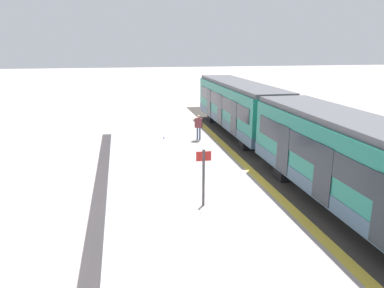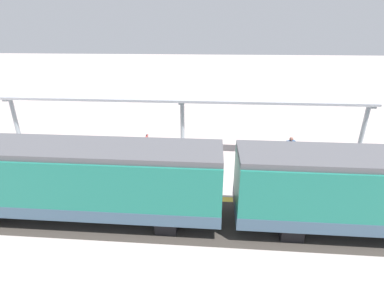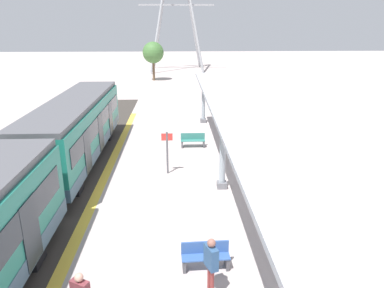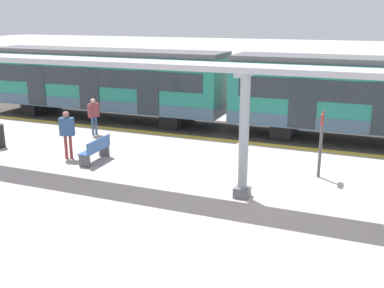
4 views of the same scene
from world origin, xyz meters
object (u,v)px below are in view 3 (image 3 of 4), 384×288
(canopy_pillar_third, at_px, (203,99))
(passenger_by_the_benches, at_px, (211,260))
(train_far_carriage, at_px, (76,130))
(bench_near_end, at_px, (193,140))
(bench_mid_platform, at_px, (205,255))
(platform_info_sign, at_px, (167,149))
(canopy_pillar_second, at_px, (223,151))

(canopy_pillar_third, relative_size, passenger_by_the_benches, 2.05)
(train_far_carriage, xyz_separation_m, passenger_by_the_benches, (6.35, -10.74, -0.72))
(bench_near_end, xyz_separation_m, bench_mid_platform, (-0.15, -11.75, 0.00))
(canopy_pillar_third, height_order, passenger_by_the_benches, canopy_pillar_third)
(train_far_carriage, bearing_deg, canopy_pillar_third, 46.80)
(passenger_by_the_benches, bearing_deg, bench_mid_platform, 92.87)
(train_far_carriage, height_order, platform_info_sign, train_far_carriage)
(canopy_pillar_second, bearing_deg, canopy_pillar_third, 90.00)
(train_far_carriage, distance_m, bench_near_end, 6.94)
(train_far_carriage, xyz_separation_m, canopy_pillar_second, (7.52, -3.82, 0.01))
(canopy_pillar_second, relative_size, bench_near_end, 2.42)
(canopy_pillar_second, bearing_deg, platform_info_sign, 144.20)
(canopy_pillar_second, xyz_separation_m, bench_mid_platform, (-1.23, -5.77, -1.40))
(canopy_pillar_second, height_order, bench_near_end, canopy_pillar_second)
(train_far_carriage, distance_m, canopy_pillar_second, 8.43)
(train_far_carriage, distance_m, bench_mid_platform, 11.55)
(bench_mid_platform, bearing_deg, passenger_by_the_benches, -87.13)
(canopy_pillar_third, bearing_deg, platform_info_sign, -104.37)
(platform_info_sign, bearing_deg, bench_near_end, 70.30)
(canopy_pillar_second, relative_size, bench_mid_platform, 2.39)
(canopy_pillar_second, xyz_separation_m, platform_info_sign, (-2.56, 1.84, -0.51))
(canopy_pillar_third, bearing_deg, canopy_pillar_second, -90.00)
(canopy_pillar_second, bearing_deg, bench_mid_platform, -102.00)
(bench_near_end, bearing_deg, train_far_carriage, -161.41)
(bench_near_end, xyz_separation_m, platform_info_sign, (-1.48, -4.14, 0.89))
(canopy_pillar_second, relative_size, canopy_pillar_third, 1.00)
(bench_mid_platform, bearing_deg, platform_info_sign, 99.91)
(canopy_pillar_second, distance_m, bench_near_end, 6.24)
(bench_near_end, distance_m, passenger_by_the_benches, 12.93)
(canopy_pillar_third, bearing_deg, bench_near_end, -100.43)
(bench_near_end, xyz_separation_m, passenger_by_the_benches, (-0.09, -12.91, 0.67))
(bench_near_end, height_order, bench_mid_platform, same)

